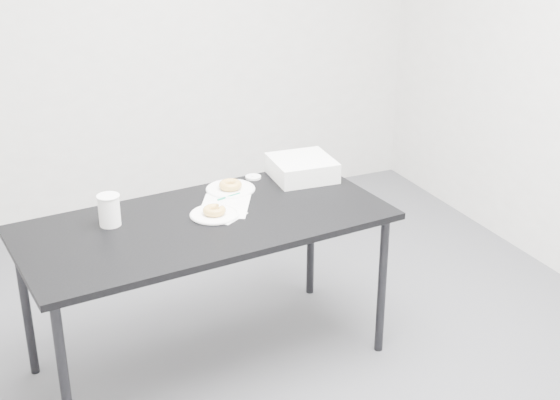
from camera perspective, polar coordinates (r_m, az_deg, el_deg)
name	(u,v)px	position (r m, az deg, el deg)	size (l,w,h in m)	color
floor	(258,364)	(3.89, -1.63, -11.91)	(4.00, 4.00, 0.00)	#4B4B50
wall_back	(134,18)	(5.17, -10.64, 12.96)	(4.00, 0.02, 2.70)	silver
table	(205,231)	(3.58, -5.48, -2.27)	(1.74, 0.94, 0.76)	black
scorecard	(225,206)	(3.68, -4.05, -0.42)	(0.22, 0.28, 0.00)	white
logo_patch	(232,196)	(3.79, -3.56, 0.33)	(0.05, 0.05, 0.00)	green
pen	(229,196)	(3.77, -3.76, 0.26)	(0.01, 0.01, 0.13)	#0B825C
napkin	(224,215)	(3.59, -4.10, -1.11)	(0.16, 0.16, 0.00)	white
plate_near	(215,214)	(3.59, -4.81, -1.06)	(0.23, 0.23, 0.01)	white
donut_near	(214,210)	(3.58, -4.82, -0.76)	(0.11, 0.11, 0.04)	#C38A3D
plate_far	(230,189)	(3.87, -3.64, 0.81)	(0.24, 0.24, 0.01)	white
donut_far	(230,185)	(3.86, -3.65, 1.11)	(0.11, 0.11, 0.04)	#C38A3D
coffee_cup	(109,210)	(3.54, -12.38, -0.73)	(0.10, 0.10, 0.14)	white
cup_lid	(253,177)	(4.00, -1.97, 1.69)	(0.08, 0.08, 0.01)	white
bakery_box	(302,168)	(4.00, 1.61, 2.36)	(0.30, 0.30, 0.10)	silver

